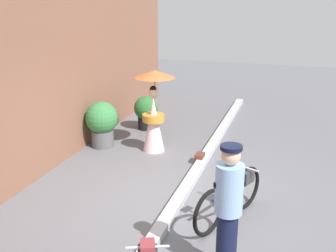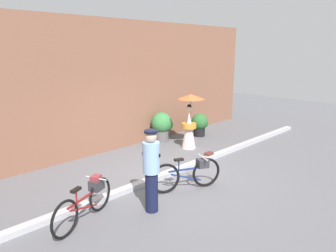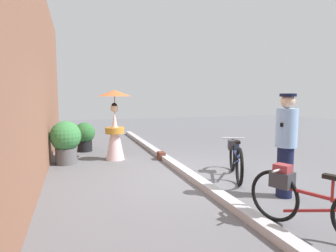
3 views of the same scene
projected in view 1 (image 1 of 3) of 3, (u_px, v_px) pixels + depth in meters
ground_plane at (179, 202)px, 6.94m from camera, size 30.00×30.00×0.00m
building_wall at (16, 70)px, 7.18m from camera, size 14.00×0.40×4.17m
sidewalk_curb at (179, 198)px, 6.92m from camera, size 14.00×0.20×0.12m
bicycle_near_officer at (231, 195)px, 6.29m from camera, size 1.65×0.78×0.80m
person_officer at (228, 207)px, 4.92m from camera, size 0.34×0.36×1.71m
person_with_parasol at (154, 110)px, 8.93m from camera, size 0.88×0.88×1.82m
potted_plant_by_door at (103, 122)px, 9.30m from camera, size 0.76×0.74×1.06m
potted_plant_small at (147, 111)px, 10.56m from camera, size 0.63×0.62×0.87m
backpack_on_pavement at (200, 158)px, 8.51m from camera, size 0.27×0.17×0.20m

